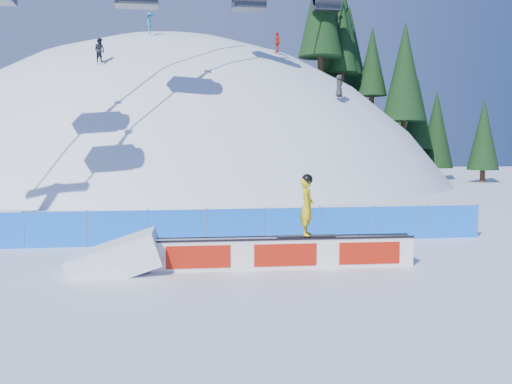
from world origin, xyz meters
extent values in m
plane|color=white|center=(0.00, 0.00, 0.00)|extent=(160.00, 160.00, 0.00)
sphere|color=white|center=(0.00, 42.00, -18.00)|extent=(64.00, 64.00, 64.00)
cylinder|color=#372316|center=(14.54, 45.26, 10.92)|extent=(0.50, 0.50, 1.40)
cone|color=black|center=(14.54, 45.26, 14.75)|extent=(2.84, 2.84, 6.46)
cylinder|color=#372316|center=(17.12, 44.00, 9.56)|extent=(0.50, 0.50, 1.40)
cone|color=black|center=(17.12, 44.00, 14.20)|extent=(3.56, 3.56, 8.08)
cylinder|color=#372316|center=(17.00, 39.27, 9.57)|extent=(0.50, 0.50, 1.40)
cone|color=black|center=(17.00, 39.27, 14.13)|extent=(3.49, 3.49, 7.92)
cylinder|color=#372316|center=(19.13, 45.27, 8.05)|extent=(0.50, 0.50, 1.40)
cone|color=black|center=(19.13, 45.27, 11.68)|extent=(2.67, 2.67, 6.07)
cylinder|color=#372316|center=(19.61, 43.84, 7.82)|extent=(0.50, 0.50, 1.40)
cone|color=black|center=(19.61, 43.84, 11.64)|extent=(2.83, 2.83, 6.44)
cylinder|color=#372316|center=(22.20, 36.21, 4.91)|extent=(0.50, 0.50, 1.40)
cone|color=black|center=(22.20, 36.21, 8.58)|extent=(2.70, 2.70, 6.14)
cylinder|color=#372316|center=(23.66, 39.82, 4.04)|extent=(0.50, 0.50, 1.40)
cone|color=black|center=(23.66, 39.82, 9.28)|extent=(4.08, 4.08, 9.27)
cylinder|color=#372316|center=(27.22, 40.57, 0.60)|extent=(0.50, 0.50, 1.40)
cone|color=black|center=(27.22, 40.57, 5.41)|extent=(3.70, 3.70, 8.42)
cylinder|color=#372316|center=(26.48, 41.13, 0.60)|extent=(0.50, 0.50, 1.40)
cone|color=black|center=(26.48, 41.13, 4.22)|extent=(2.66, 2.66, 6.04)
cylinder|color=#372316|center=(28.29, 42.45, 0.60)|extent=(0.50, 0.50, 1.40)
cone|color=black|center=(28.29, 42.45, 5.65)|extent=(3.92, 3.92, 8.90)
cube|color=blue|center=(0.00, 4.50, 0.60)|extent=(22.00, 0.03, 1.20)
cylinder|color=#45567D|center=(-5.00, 4.50, 0.65)|extent=(0.05, 0.05, 1.30)
cylinder|color=#45567D|center=(-3.00, 4.50, 0.65)|extent=(0.05, 0.05, 1.30)
cylinder|color=#45567D|center=(-1.00, 4.50, 0.65)|extent=(0.05, 0.05, 1.30)
cylinder|color=#45567D|center=(1.00, 4.50, 0.65)|extent=(0.05, 0.05, 1.30)
cylinder|color=#45567D|center=(3.00, 4.50, 0.65)|extent=(0.05, 0.05, 1.30)
cylinder|color=#45567D|center=(5.00, 4.50, 0.65)|extent=(0.05, 0.05, 1.30)
cylinder|color=#45567D|center=(7.00, 4.50, 0.65)|extent=(0.05, 0.05, 1.30)
cylinder|color=#45567D|center=(9.00, 4.50, 0.65)|extent=(0.05, 0.05, 1.30)
cylinder|color=#45567D|center=(11.00, 4.50, 0.65)|extent=(0.05, 0.05, 1.30)
cube|color=white|center=(2.85, 0.22, 0.41)|extent=(7.24, 0.66, 0.81)
cube|color=gray|center=(2.85, 0.22, 0.83)|extent=(7.17, 0.68, 0.04)
cube|color=black|center=(2.85, -0.02, 0.84)|extent=(7.23, 0.23, 0.05)
cube|color=black|center=(2.86, 0.46, 0.84)|extent=(7.23, 0.23, 0.05)
cube|color=red|center=(2.85, -0.01, 0.41)|extent=(6.87, 0.21, 0.61)
cube|color=red|center=(2.86, 0.46, 0.41)|extent=(6.87, 0.21, 0.61)
cube|color=black|center=(3.49, 0.20, 0.88)|extent=(1.66, 0.35, 0.03)
imported|color=yellow|center=(3.49, 0.20, 1.70)|extent=(0.54, 0.67, 1.60)
sphere|color=black|center=(3.49, 0.20, 2.44)|extent=(0.30, 0.30, 0.30)
imported|color=black|center=(-4.95, 25.79, 9.97)|extent=(1.02, 0.97, 1.65)
imported|color=red|center=(8.61, 32.15, 12.03)|extent=(0.53, 1.01, 1.65)
imported|color=#1C6FAD|center=(-1.75, 32.63, 13.37)|extent=(0.66, 1.09, 1.65)
imported|color=#282828|center=(12.19, 26.30, 7.90)|extent=(0.55, 0.83, 1.65)
camera|label=1|loc=(-0.19, -14.96, 3.29)|focal=40.00mm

